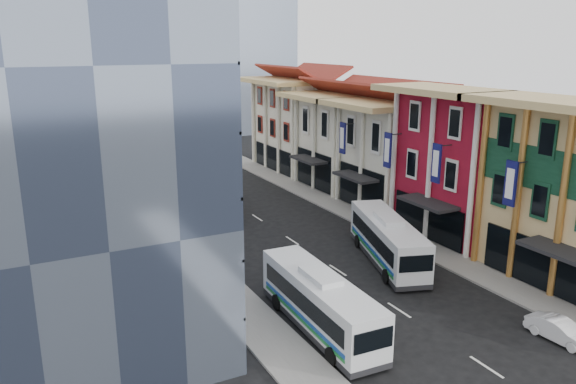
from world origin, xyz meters
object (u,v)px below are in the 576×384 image
bus_left_near (320,301)px  sedan_right (560,331)px  bus_left_far (216,190)px  office_tower (56,57)px  bus_right (388,239)px

bus_left_near → sedan_right: bearing=-31.1°
bus_left_near → bus_left_far: 26.33m
bus_left_near → office_tower: bearing=139.2°
office_tower → sedan_right: 32.19m
office_tower → bus_left_near: office_tower is taller
bus_left_near → bus_left_far: bearing=84.6°
bus_left_near → bus_left_far: bus_left_near is taller
bus_left_far → sedan_right: bus_left_far is taller
bus_right → office_tower: bearing=-173.3°
bus_right → bus_left_far: bearing=125.5°
bus_left_near → bus_right: 11.49m
office_tower → sedan_right: office_tower is taller
office_tower → bus_left_near: (11.50, -10.75, -13.26)m
bus_left_near → sedan_right: (11.00, -7.22, -1.12)m
bus_left_near → sedan_right: 13.21m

